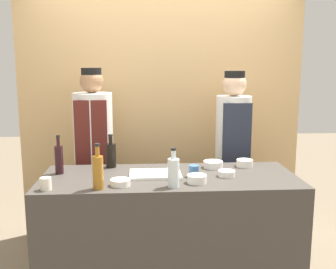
# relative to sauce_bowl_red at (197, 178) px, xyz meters

# --- Properties ---
(cabinet_wall) EXTENTS (2.73, 0.18, 2.40)m
(cabinet_wall) POSITION_rel_sauce_bowl_red_xyz_m (-0.18, 1.32, 0.21)
(cabinet_wall) COLOR tan
(cabinet_wall) RESTS_ON ground_plane
(counter) EXTENTS (1.85, 0.73, 0.96)m
(counter) POSITION_rel_sauce_bowl_red_xyz_m (-0.18, 0.18, -0.51)
(counter) COLOR #3D3833
(counter) RESTS_ON ground_plane
(sauce_bowl_red) EXTENTS (0.13, 0.13, 0.06)m
(sauce_bowl_red) POSITION_rel_sauce_bowl_red_xyz_m (0.00, 0.00, 0.00)
(sauce_bowl_red) COLOR white
(sauce_bowl_red) RESTS_ON counter
(sauce_bowl_brown) EXTENTS (0.12, 0.12, 0.04)m
(sauce_bowl_brown) POSITION_rel_sauce_bowl_red_xyz_m (0.24, 0.14, -0.01)
(sauce_bowl_brown) COLOR white
(sauce_bowl_brown) RESTS_ON counter
(sauce_bowl_green) EXTENTS (0.13, 0.13, 0.04)m
(sauce_bowl_green) POSITION_rel_sauce_bowl_red_xyz_m (-0.52, -0.03, -0.01)
(sauce_bowl_green) COLOR white
(sauce_bowl_green) RESTS_ON counter
(sauce_bowl_white) EXTENTS (0.15, 0.15, 0.05)m
(sauce_bowl_white) POSITION_rel_sauce_bowl_red_xyz_m (0.18, 0.39, -0.00)
(sauce_bowl_white) COLOR white
(sauce_bowl_white) RESTS_ON counter
(sauce_bowl_orange) EXTENTS (0.13, 0.13, 0.06)m
(sauce_bowl_orange) POSITION_rel_sauce_bowl_red_xyz_m (0.44, 0.41, 0.00)
(sauce_bowl_orange) COLOR white
(sauce_bowl_orange) RESTS_ON counter
(cutting_board) EXTENTS (0.37, 0.25, 0.02)m
(cutting_board) POSITION_rel_sauce_bowl_red_xyz_m (-0.28, 0.20, -0.02)
(cutting_board) COLOR white
(cutting_board) RESTS_ON counter
(bottle_amber) EXTENTS (0.07, 0.07, 0.30)m
(bottle_amber) POSITION_rel_sauce_bowl_red_xyz_m (-0.66, -0.09, 0.09)
(bottle_amber) COLOR #9E661E
(bottle_amber) RESTS_ON counter
(bottle_clear) EXTENTS (0.08, 0.08, 0.26)m
(bottle_clear) POSITION_rel_sauce_bowl_red_xyz_m (-0.17, -0.08, 0.07)
(bottle_clear) COLOR silver
(bottle_clear) RESTS_ON counter
(bottle_soy) EXTENTS (0.08, 0.08, 0.26)m
(bottle_soy) POSITION_rel_sauce_bowl_red_xyz_m (-0.62, 0.46, 0.07)
(bottle_soy) COLOR black
(bottle_soy) RESTS_ON counter
(bottle_wine) EXTENTS (0.06, 0.06, 0.29)m
(bottle_wine) POSITION_rel_sauce_bowl_red_xyz_m (-0.98, 0.30, 0.08)
(bottle_wine) COLOR black
(bottle_wine) RESTS_ON counter
(cup_blue) EXTENTS (0.07, 0.07, 0.08)m
(cup_blue) POSITION_rel_sauce_bowl_red_xyz_m (-0.00, 0.15, 0.01)
(cup_blue) COLOR #386093
(cup_blue) RESTS_ON counter
(cup_cream) EXTENTS (0.07, 0.07, 0.08)m
(cup_cream) POSITION_rel_sauce_bowl_red_xyz_m (-0.99, -0.09, 0.01)
(cup_cream) COLOR silver
(cup_cream) RESTS_ON counter
(chef_left) EXTENTS (0.34, 0.34, 1.73)m
(chef_left) POSITION_rel_sauce_bowl_red_xyz_m (-0.80, 0.86, -0.05)
(chef_left) COLOR #28282D
(chef_left) RESTS_ON ground_plane
(chef_right) EXTENTS (0.31, 0.31, 1.70)m
(chef_right) POSITION_rel_sauce_bowl_red_xyz_m (0.44, 0.86, -0.05)
(chef_right) COLOR #28282D
(chef_right) RESTS_ON ground_plane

